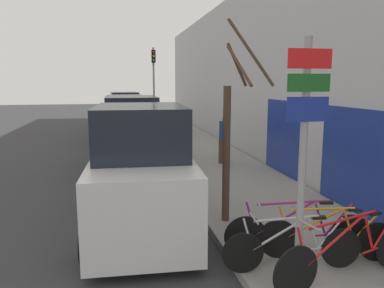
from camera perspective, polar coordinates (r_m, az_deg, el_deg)
The scene contains 15 objects.
ground_plane at distance 12.64m, azimuth -8.13°, elevation -3.89°, with size 80.00×80.00×0.00m, color #333335.
sidewalk_curb at distance 15.70m, azimuth 0.74°, elevation -0.92°, with size 3.20×32.00×0.15m.
building_facade at distance 15.83m, azimuth 7.13°, elevation 10.57°, with size 0.23×32.00×6.50m.
signpost at distance 4.98m, azimuth 16.63°, elevation -1.05°, with size 0.58×0.12×3.28m.
bicycle_0 at distance 5.76m, azimuth 22.76°, elevation -15.13°, with size 2.48×0.72×0.96m.
bicycle_1 at distance 5.84m, azimuth 15.10°, elevation -14.88°, with size 2.08×0.44×0.84m.
bicycle_2 at distance 6.31m, azimuth 19.97°, elevation -13.15°, with size 2.06×0.68×0.86m.
bicycle_3 at distance 6.26m, azimuth 15.90°, elevation -12.87°, with size 2.32×0.53×0.93m.
parked_car_0 at distance 7.40m, azimuth -7.71°, elevation -4.58°, with size 2.19×4.49×2.45m.
parked_car_1 at distance 12.70m, azimuth -9.21°, elevation 1.23°, with size 2.01×4.64×2.43m.
parked_car_2 at distance 18.74m, azimuth -10.05°, elevation 3.56°, with size 2.12×4.62×2.27m.
parked_car_3 at distance 24.01m, azimuth -10.22°, elevation 4.80°, with size 2.17×4.40×2.28m.
pedestrian_near at distance 12.72m, azimuth 4.97°, elevation 1.34°, with size 0.42×0.37×1.66m.
street_tree at distance 7.27m, azimuth 5.69°, elevation 0.76°, with size 0.88×1.08×3.90m.
traffic_light at distance 19.84m, azimuth -5.85°, elevation 9.77°, with size 0.20×0.30×4.50m.
Camera 1 is at (-0.70, -1.09, 2.88)m, focal length 35.00 mm.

